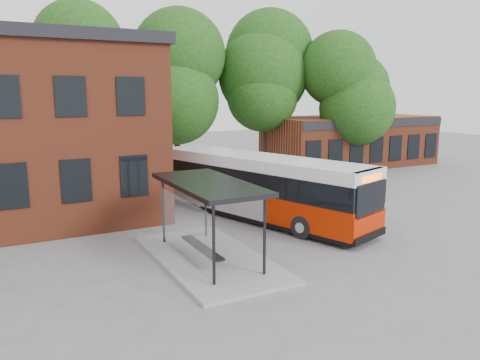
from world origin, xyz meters
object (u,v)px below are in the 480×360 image
bicycle_7 (343,169)px  bicycle_5 (343,171)px  city_bus (259,187)px  bus_shelter (209,221)px  bicycle_1 (315,175)px  bicycle_2 (313,173)px  bicycle_3 (320,174)px  bicycle_4 (335,170)px

bicycle_7 → bicycle_5: bearing=142.9°
city_bus → bicycle_5: bearing=13.5°
bus_shelter → bicycle_5: bus_shelter is taller
city_bus → bicycle_1: (7.84, 5.97, -0.98)m
bicycle_2 → bicycle_5: (2.33, -0.30, 0.03)m
bicycle_2 → bicycle_7: 3.31m
bus_shelter → bicycle_3: bus_shelter is taller
bicycle_2 → bicycle_1: bearing=142.8°
city_bus → bicycle_3: size_ratio=7.40×
bicycle_1 → bicycle_2: bearing=-29.8°
bicycle_4 → bicycle_5: (0.15, -0.69, 0.06)m
bicycle_1 → bicycle_5: size_ratio=1.00×
city_bus → bicycle_2: bearing=21.4°
bicycle_3 → bicycle_4: (1.88, 0.80, -0.02)m
bus_shelter → bicycle_5: bearing=35.0°
bicycle_1 → bicycle_5: (2.74, 0.47, -0.00)m
bicycle_1 → bicycle_3: (0.71, 0.36, -0.05)m
bus_shelter → bicycle_7: bus_shelter is taller
bicycle_5 → bicycle_3: bearing=68.6°
bicycle_1 → bicycle_7: bicycle_1 is taller
bicycle_2 → bicycle_5: size_ratio=1.07×
bicycle_3 → bicycle_4: 2.04m
bus_shelter → bicycle_1: bus_shelter is taller
bicycle_4 → bicycle_5: bicycle_5 is taller
city_bus → bicycle_3: city_bus is taller
bus_shelter → bicycle_1: bearing=39.3°
bicycle_1 → bicycle_3: bearing=-64.3°
city_bus → bicycle_7: 13.73m
city_bus → bicycle_3: bearing=18.7°
city_bus → bicycle_3: (8.55, 6.33, -1.03)m
bus_shelter → bicycle_2: size_ratio=3.73×
bicycle_7 → bicycle_2: bearing=107.2°
bicycle_1 → bicycle_3: size_ratio=1.09×
bicycle_5 → bicycle_2: bearing=58.4°
bicycle_1 → bicycle_7: (3.64, 1.47, -0.07)m
bicycle_5 → bicycle_7: bicycle_5 is taller
bicycle_4 → bicycle_5: size_ratio=1.01×
bicycle_2 → bicycle_3: bicycle_2 is taller
bus_shelter → city_bus: 5.99m
bicycle_2 → bicycle_3: size_ratio=1.17×
bicycle_3 → bus_shelter: bearing=150.0°
city_bus → bicycle_5: (10.58, 6.44, -0.98)m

